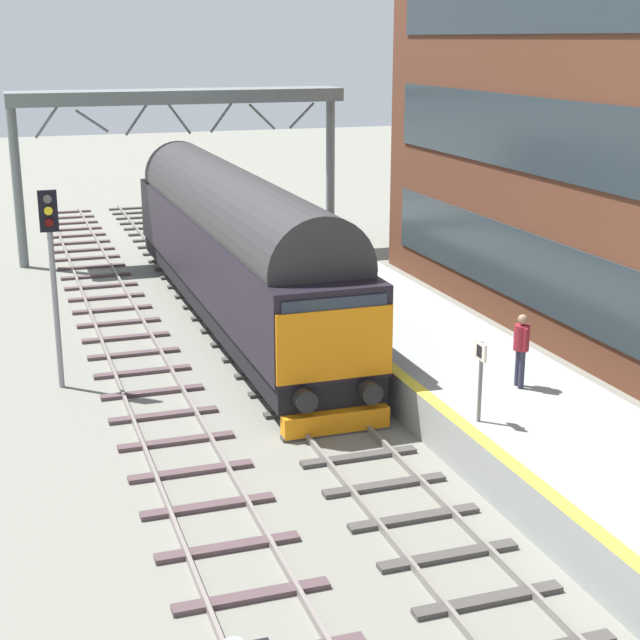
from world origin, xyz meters
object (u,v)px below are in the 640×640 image
object	(u,v)px
diesel_locomotive	(233,242)
waiting_passenger	(521,344)
platform_number_sign	(480,368)
signal_post_mid	(52,264)

from	to	relation	value
diesel_locomotive	waiting_passenger	xyz separation A→B (m)	(3.88, -10.28, -0.49)
platform_number_sign	signal_post_mid	bearing A→B (deg)	135.32
diesel_locomotive	platform_number_sign	distance (m)	11.97
signal_post_mid	waiting_passenger	xyz separation A→B (m)	(9.37, -6.00, -1.15)
platform_number_sign	waiting_passenger	distance (m)	2.33
diesel_locomotive	signal_post_mid	xyz separation A→B (m)	(-5.49, -4.28, 0.66)
platform_number_sign	waiting_passenger	world-z (taller)	platform_number_sign
diesel_locomotive	platform_number_sign	world-z (taller)	diesel_locomotive
diesel_locomotive	waiting_passenger	size ratio (longest dim) A/B	11.42
signal_post_mid	platform_number_sign	world-z (taller)	signal_post_mid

